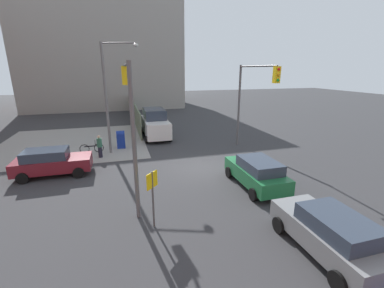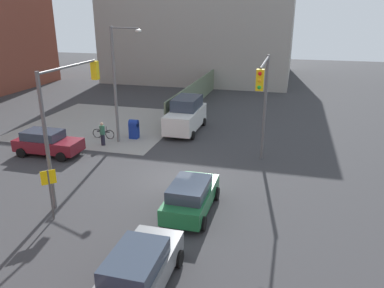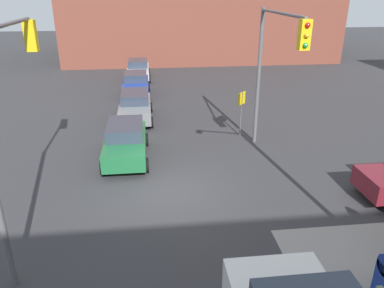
{
  "view_description": "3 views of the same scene",
  "coord_description": "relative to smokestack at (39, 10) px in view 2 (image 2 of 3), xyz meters",
  "views": [
    {
      "loc": [
        -14.61,
        4.99,
        6.19
      ],
      "look_at": [
        1.08,
        0.48,
        1.41
      ],
      "focal_mm": 24.0,
      "sensor_mm": 36.0,
      "label": 1
    },
    {
      "loc": [
        -18.16,
        -5.94,
        8.86
      ],
      "look_at": [
        1.49,
        -0.69,
        1.67
      ],
      "focal_mm": 35.0,
      "sensor_mm": 36.0,
      "label": 2
    },
    {
      "loc": [
        12.75,
        -0.71,
        7.31
      ],
      "look_at": [
        0.84,
        0.67,
        2.27
      ],
      "focal_mm": 35.0,
      "sensor_mm": 36.0,
      "label": 3
    }
  ],
  "objects": [
    {
      "name": "construction_fence",
      "position": [
        -11.34,
        -26.8,
        -7.99
      ],
      "size": [
        23.97,
        0.12,
        2.4
      ],
      "primitive_type": "cube",
      "color": "#607056",
      "rests_on": "ground"
    },
    {
      "name": "building_loft_east",
      "position": [
        4.67,
        -23.51,
        -0.54
      ],
      "size": [
        20.0,
        24.0,
        17.3
      ],
      "color": "#9E9B93",
      "rests_on": "ground"
    },
    {
      "name": "smokestack",
      "position": [
        0.0,
        0.0,
        0.0
      ],
      "size": [
        1.8,
        1.8,
        18.37
      ],
      "primitive_type": "cylinder",
      "color": "brown",
      "rests_on": "ground"
    },
    {
      "name": "ground_plane",
      "position": [
        -31.33,
        -30.0,
        -9.19
      ],
      "size": [
        120.0,
        120.0,
        0.0
      ],
      "primitive_type": "plane",
      "color": "#333335"
    },
    {
      "name": "warning_sign_two_way",
      "position": [
        -36.73,
        -26.04,
        -7.55
      ],
      "size": [
        0.48,
        0.48,
        2.4
      ],
      "color": "#4C4C4C",
      "rests_on": "ground"
    },
    {
      "name": "traffic_signal_nw_corner",
      "position": [
        -33.84,
        -25.5,
        -4.57
      ],
      "size": [
        5.23,
        0.36,
        6.5
      ],
      "color": "#59595B",
      "rests_on": "ground"
    },
    {
      "name": "mailbox_blue",
      "position": [
        -25.13,
        -25.0,
        -8.42
      ],
      "size": [
        0.56,
        0.64,
        1.43
      ],
      "color": "navy",
      "rests_on": "ground"
    },
    {
      "name": "van_white_delivery",
      "position": [
        -22.35,
        -28.2,
        -7.91
      ],
      "size": [
        5.4,
        2.32,
        2.62
      ],
      "color": "white",
      "rests_on": "ground"
    },
    {
      "name": "sidewalk_corner",
      "position": [
        -22.33,
        -21.0,
        -9.18
      ],
      "size": [
        12.0,
        12.0,
        0.01
      ],
      "primitive_type": "cube",
      "color": "gray",
      "rests_on": "ground"
    },
    {
      "name": "traffic_signal_se_corner",
      "position": [
        -28.82,
        -34.5,
        -4.57
      ],
      "size": [
        5.26,
        0.36,
        6.5
      ],
      "color": "#59595B",
      "rests_on": "ground"
    },
    {
      "name": "bicycle_leaning_on_fence",
      "position": [
        -25.73,
        -22.8,
        -8.84
      ],
      "size": [
        0.05,
        1.75,
        0.97
      ],
      "color": "black",
      "rests_on": "ground"
    },
    {
      "name": "pedestrian_crossing",
      "position": [
        -27.13,
        -23.5,
        -8.33
      ],
      "size": [
        0.36,
        0.36,
        1.66
      ],
      "rotation": [
        0.0,
        0.0,
        4.07
      ],
      "color": "#2D664C",
      "rests_on": "ground"
    },
    {
      "name": "hatchback_maroon",
      "position": [
        -29.72,
        -20.9,
        -8.34
      ],
      "size": [
        2.02,
        4.28,
        1.62
      ],
      "color": "maroon",
      "rests_on": "ground"
    },
    {
      "name": "street_lamp_corner",
      "position": [
        -26.25,
        -24.55,
        -4.49
      ],
      "size": [
        1.19,
        2.54,
        8.0
      ],
      "color": "slate",
      "rests_on": "ground"
    },
    {
      "name": "sedan_gray",
      "position": [
        -40.02,
        -31.6,
        -8.34
      ],
      "size": [
        4.25,
        2.02,
        1.62
      ],
      "color": "slate",
      "rests_on": "ground"
    },
    {
      "name": "sedan_green",
      "position": [
        -34.56,
        -31.9,
        -8.34
      ],
      "size": [
        4.28,
        2.02,
        1.62
      ],
      "color": "#1E6638",
      "rests_on": "ground"
    }
  ]
}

